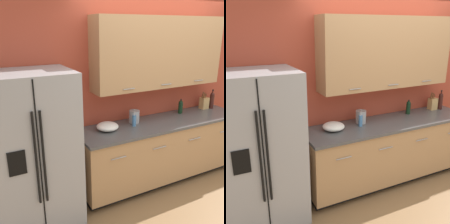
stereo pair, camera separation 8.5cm
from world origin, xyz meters
The scene contains 10 objects.
ground_plane centered at (0.00, 0.00, 0.00)m, with size 14.00×14.00×0.00m, color olive.
wall_back centered at (-0.02, 1.19, 1.46)m, with size 10.00×0.39×2.60m.
counter_unit centered at (-0.07, 0.91, 0.46)m, with size 2.49×0.64×0.90m.
refrigerator centered at (-1.86, 0.86, 0.86)m, with size 0.92×0.74×1.73m.
knife_block centered at (0.86, 1.07, 0.99)m, with size 0.12×0.10×0.28m.
wine_bottle centered at (0.98, 1.03, 1.03)m, with size 0.07×0.07×0.30m.
soap_dispenser centered at (-0.54, 0.93, 0.97)m, with size 0.06×0.05×0.19m.
oil_bottle centered at (0.37, 1.06, 1.00)m, with size 0.07×0.07×0.22m.
steel_canister centered at (-0.47, 1.04, 0.98)m, with size 0.14×0.14×0.19m.
mixing_bowl centered at (-0.91, 0.96, 0.95)m, with size 0.28×0.28×0.10m.
Camera 2 is at (-2.21, -1.83, 2.14)m, focal length 42.00 mm.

